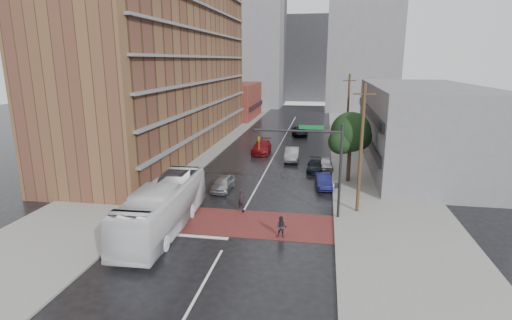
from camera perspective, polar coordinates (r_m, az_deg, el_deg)
The scene contains 24 objects.
ground at distance 29.24m, azimuth -2.90°, elevation -9.29°, with size 160.00×160.00×0.00m, color black.
crosswalk at distance 29.68m, azimuth -2.69°, elevation -8.90°, with size 14.00×5.00×0.02m, color maroon.
sidewalk_west at distance 55.29m, azimuth -8.89°, elevation 1.88°, with size 9.00×90.00×0.15m, color gray.
sidewalk_east at distance 52.73m, azimuth 15.54°, elevation 0.94°, with size 9.00×90.00×0.15m, color gray.
apartment_block at distance 54.06m, azimuth -12.44°, elevation 16.32°, with size 10.00×44.00×28.00m, color brown.
storefront_west at distance 82.56m, azimuth -2.88°, elevation 8.44°, with size 8.00×16.00×7.00m, color brown.
building_east at distance 47.87m, azimuth 22.42°, elevation 4.50°, with size 11.00×26.00×9.00m, color slate.
distant_tower_west at distance 106.16m, azimuth -1.12°, elevation 16.45°, with size 18.00×16.00×32.00m, color slate.
distant_tower_east at distance 98.70m, azimuth 15.13°, elevation 17.34°, with size 16.00×14.00×36.00m, color slate.
distant_tower_center at distance 121.32m, azimuth 7.18°, elevation 14.16°, with size 12.00×10.00×24.00m, color slate.
street_tree at distance 38.89m, azimuth 13.38°, elevation 3.54°, with size 4.20×4.10×6.90m.
signal_mast at distance 29.48m, azimuth 9.23°, elevation 0.44°, with size 6.50×0.30×7.20m.
utility_pole_near at distance 30.97m, azimuth 14.76°, elevation 1.58°, with size 1.60×0.26×10.00m.
utility_pole_far at distance 50.66m, azimuth 12.96°, elevation 6.40°, with size 1.60×0.26×10.00m.
transit_bus at distance 28.64m, azimuth -13.14°, elevation -6.55°, with size 2.82×12.06×3.36m, color silver.
pedestrian_a at distance 31.70m, azimuth -2.11°, elevation -5.76°, with size 0.61×0.40×1.67m, color black.
pedestrian_b at distance 27.06m, azimuth 3.65°, elevation -9.57°, with size 0.73×0.57×1.49m, color black.
car_travel_a at distance 36.61m, azimuth -4.74°, elevation -3.34°, with size 1.57×3.90×1.33m, color #ACAEB4.
car_travel_b at distance 47.54m, azimuth 5.16°, elevation 0.85°, with size 1.61×4.61×1.52m, color #B8BBC0.
car_travel_c at distance 51.16m, azimuth 0.81°, elevation 1.88°, with size 2.19×5.39×1.56m, color maroon.
suv_travel at distance 63.65m, azimuth 6.24°, elevation 4.11°, with size 2.20×4.77×1.33m, color black.
car_parked_near at distance 37.79m, azimuth 9.61°, elevation -2.98°, with size 1.35×3.86×1.27m, color #15164B.
car_parked_mid at distance 43.22m, azimuth 8.41°, elevation -0.83°, with size 1.64×4.04×1.17m, color black.
car_parked_far at distance 44.15m, azimuth 9.88°, elevation -0.49°, with size 1.52×3.77×1.29m, color #B7B9BF.
Camera 1 is at (6.00, -26.17, 11.59)m, focal length 28.00 mm.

